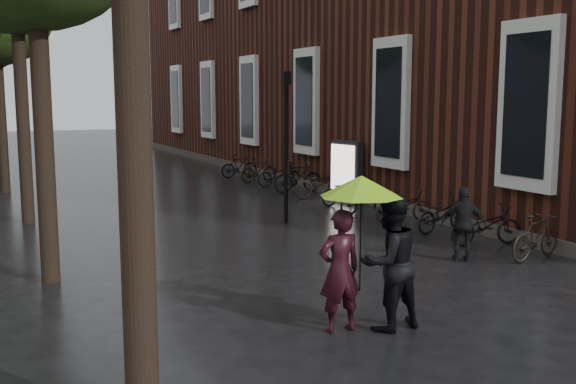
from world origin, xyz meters
TOP-DOWN VIEW (x-y plane):
  - brick_building at (10.47, 19.46)m, footprint 10.20×33.20m
  - person_burgundy at (-0.87, 2.63)m, footprint 0.64×0.44m
  - person_black at (-0.21, 2.41)m, footprint 0.98×0.80m
  - lime_umbrella at (-0.62, 2.49)m, footprint 1.14×1.14m
  - pedestrian_walking at (3.31, 4.95)m, footprint 0.92×0.77m
  - parked_bicycles at (4.67, 11.71)m, footprint 2.00×15.50m
  - ad_lightbox at (5.16, 12.40)m, footprint 0.28×1.23m
  - lamp_post at (1.96, 10.05)m, footprint 0.20×0.20m
  - cycle_sign at (-3.64, 17.03)m, footprint 0.15×0.53m

SIDE VIEW (x-z plane):
  - parked_bicycles at x=4.67m, z-range -0.07..0.96m
  - pedestrian_walking at x=3.31m, z-range 0.00..1.47m
  - person_burgundy at x=-0.87m, z-range 0.00..1.70m
  - ad_lightbox at x=5.16m, z-range 0.00..1.86m
  - person_black at x=-0.21m, z-range 0.00..1.89m
  - cycle_sign at x=-3.64m, z-range 0.47..3.38m
  - lime_umbrella at x=-0.62m, z-range 1.18..2.85m
  - lamp_post at x=1.96m, z-range 0.41..4.20m
  - brick_building at x=10.47m, z-range -0.01..11.99m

